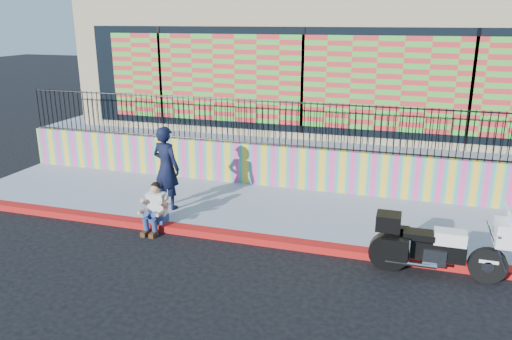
% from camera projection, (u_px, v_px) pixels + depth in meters
% --- Properties ---
extents(ground, '(90.00, 90.00, 0.00)m').
position_uv_depth(ground, '(257.00, 242.00, 10.36)').
color(ground, black).
rests_on(ground, ground).
extents(red_curb, '(16.00, 0.30, 0.15)m').
position_uv_depth(red_curb, '(257.00, 239.00, 10.34)').
color(red_curb, red).
rests_on(red_curb, ground).
extents(sidewalk, '(16.00, 3.00, 0.15)m').
position_uv_depth(sidewalk, '(277.00, 211.00, 11.84)').
color(sidewalk, '#898EA5').
rests_on(sidewalk, ground).
extents(mural_wall, '(16.00, 0.20, 1.10)m').
position_uv_depth(mural_wall, '(293.00, 167.00, 13.12)').
color(mural_wall, '#E93D91').
rests_on(mural_wall, sidewalk).
extents(metal_fence, '(15.80, 0.04, 1.20)m').
position_uv_depth(metal_fence, '(294.00, 124.00, 12.79)').
color(metal_fence, black).
rests_on(metal_fence, mural_wall).
extents(elevated_platform, '(16.00, 10.00, 1.25)m').
position_uv_depth(elevated_platform, '(326.00, 130.00, 17.80)').
color(elevated_platform, '#898EA5').
rests_on(elevated_platform, ground).
extents(storefront_building, '(14.00, 8.06, 4.00)m').
position_uv_depth(storefront_building, '(328.00, 56.00, 16.84)').
color(storefront_building, tan).
rests_on(storefront_building, elevated_platform).
extents(police_motorcycle, '(2.33, 0.77, 1.45)m').
position_uv_depth(police_motorcycle, '(436.00, 244.00, 8.88)').
color(police_motorcycle, black).
rests_on(police_motorcycle, ground).
extents(police_officer, '(0.81, 0.63, 1.97)m').
position_uv_depth(police_officer, '(166.00, 168.00, 11.59)').
color(police_officer, black).
rests_on(police_officer, sidewalk).
extents(seated_man, '(0.54, 0.71, 1.06)m').
position_uv_depth(seated_man, '(154.00, 212.00, 10.77)').
color(seated_man, navy).
rests_on(seated_man, ground).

